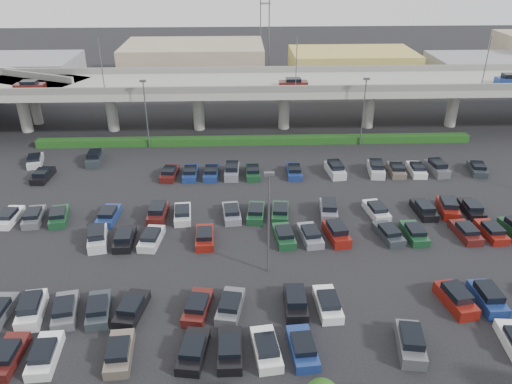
% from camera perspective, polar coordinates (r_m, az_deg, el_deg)
% --- Properties ---
extents(ground, '(280.00, 280.00, 0.00)m').
position_cam_1_polar(ground, '(54.50, 0.88, -4.09)').
color(ground, black).
extents(overpass, '(150.00, 13.00, 15.80)m').
position_cam_1_polar(overpass, '(81.42, -0.39, 11.91)').
color(overpass, '#9A9A92').
rests_on(overpass, ground).
extents(hedge, '(66.00, 1.60, 1.10)m').
position_cam_1_polar(hedge, '(76.79, -0.08, 5.92)').
color(hedge, '#113D14').
rests_on(hedge, ground).
extents(parked_cars, '(63.20, 41.67, 1.67)m').
position_cam_1_polar(parked_cars, '(50.97, 0.97, -5.69)').
color(parked_cars, '#293035').
rests_on(parked_cars, ground).
extents(light_poles, '(66.90, 48.38, 10.30)m').
position_cam_1_polar(light_poles, '(53.34, -3.62, 2.70)').
color(light_poles, '#545459').
rests_on(light_poles, ground).
extents(distant_buildings, '(138.00, 24.00, 9.00)m').
position_cam_1_polar(distant_buildings, '(112.15, 5.74, 14.27)').
color(distant_buildings, gray).
rests_on(distant_buildings, ground).
extents(comm_tower, '(2.40, 2.40, 30.00)m').
position_cam_1_polar(comm_tower, '(121.45, 1.04, 21.04)').
color(comm_tower, '#545459').
rests_on(comm_tower, ground).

